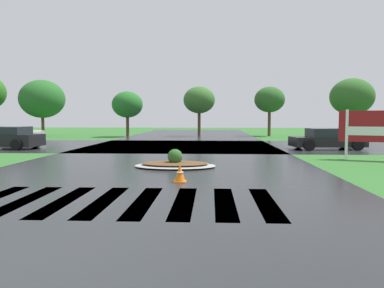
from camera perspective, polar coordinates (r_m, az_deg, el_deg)
The scene contains 10 objects.
asphalt_roadway at distance 14.08m, azimuth -5.10°, elevation -3.58°, with size 11.86×80.00×0.01m, color #232628.
asphalt_cross_road at distance 24.53m, azimuth -1.69°, elevation -0.27°, with size 90.00×10.67×0.01m, color #232628.
crosswalk_stripes at distance 8.72m, azimuth -10.20°, elevation -8.46°, with size 6.75×3.23×0.01m.
estate_billboard at distance 18.20m, azimuth 26.03°, elevation 2.13°, with size 3.00×1.07×2.20m.
median_island at distance 14.24m, azimuth -2.55°, elevation -2.96°, with size 3.03×1.95×0.68m.
car_silver_hatch at distance 24.93m, azimuth -26.44°, elevation 0.80°, with size 4.74×2.47×1.30m.
car_white_sedan at distance 23.25m, azimuth 19.54°, elevation 0.65°, with size 4.21×2.35×1.21m.
drainage_pipe_stack at distance 28.21m, azimuth -23.85°, elevation 0.94°, with size 2.74×1.13×0.97m.
traffic_cone at distance 11.02m, azimuth -1.83°, elevation -4.46°, with size 0.36×0.36×0.52m.
background_treeline at distance 36.63m, azimuth -9.69°, elevation 6.89°, with size 38.60×5.41×6.00m.
Camera 1 is at (1.94, -3.82, 1.90)m, focal length 35.61 mm.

